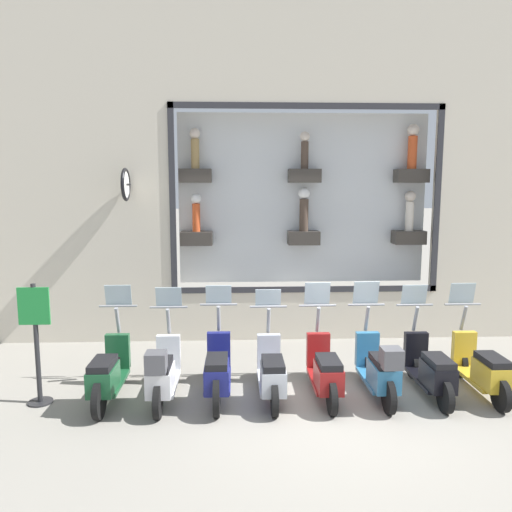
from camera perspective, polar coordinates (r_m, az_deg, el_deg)
The scene contains 11 objects.
ground_plane at distance 7.52m, azimuth 9.30°, elevation -17.25°, with size 120.00×120.00×0.00m, color gray.
building_facade at distance 10.40m, azimuth 5.72°, elevation 14.22°, with size 1.24×36.00×8.47m.
scooter_yellow_0 at distance 8.55m, azimuth 24.47°, elevation -11.65°, with size 1.79×0.61×1.60m.
scooter_black_1 at distance 8.23m, azimuth 19.32°, elevation -12.17°, with size 1.79×0.60×1.58m.
scooter_teal_2 at distance 7.90m, azimuth 13.91°, elevation -12.40°, with size 1.80×0.60×1.64m.
scooter_red_3 at distance 7.79m, azimuth 7.90°, elevation -12.88°, with size 1.80×0.61×1.63m.
scooter_silver_4 at distance 7.69m, azimuth 1.80°, elevation -13.17°, with size 1.79×0.60×1.52m.
scooter_navy_5 at distance 7.68m, azimuth -4.41°, elevation -13.00°, with size 1.81×0.61×1.60m.
scooter_white_6 at distance 7.68m, azimuth -10.64°, elevation -12.98°, with size 1.80×0.61×1.57m.
scooter_green_7 at distance 7.90m, azimuth -16.53°, elevation -12.73°, with size 1.81×0.61×1.62m.
shop_sign_post at distance 8.03m, azimuth -23.82°, elevation -8.69°, with size 0.36×0.45×1.80m.
Camera 1 is at (-6.64, 1.45, 3.22)m, focal length 35.00 mm.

